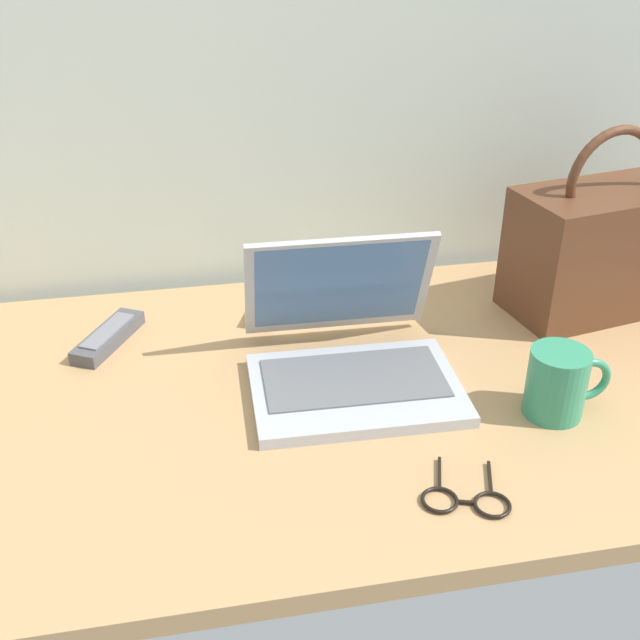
{
  "coord_description": "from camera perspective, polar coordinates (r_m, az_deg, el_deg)",
  "views": [
    {
      "loc": [
        -0.13,
        -0.95,
        0.7
      ],
      "look_at": [
        0.05,
        0.0,
        0.15
      ],
      "focal_mm": 43.36,
      "sensor_mm": 36.0,
      "label": 1
    }
  ],
  "objects": [
    {
      "name": "desk",
      "position": [
        1.18,
        -2.41,
        -5.96
      ],
      "size": [
        1.6,
        0.76,
        0.03
      ],
      "color": "tan",
      "rests_on": "ground"
    },
    {
      "name": "remote_control_near",
      "position": [
        1.39,
        -3.67,
        1.33
      ],
      "size": [
        0.1,
        0.17,
        0.02
      ],
      "color": "#B7B7B7",
      "rests_on": "desk"
    },
    {
      "name": "coffee_mug",
      "position": [
        1.15,
        17.2,
        -4.45
      ],
      "size": [
        0.13,
        0.08,
        0.1
      ],
      "color": "#338C66",
      "rests_on": "desk"
    },
    {
      "name": "remote_control_far",
      "position": [
        1.33,
        -15.35,
        -1.2
      ],
      "size": [
        0.12,
        0.16,
        0.02
      ],
      "color": "#4C4C51",
      "rests_on": "desk"
    },
    {
      "name": "handbag",
      "position": [
        1.43,
        19.9,
        5.06
      ],
      "size": [
        0.32,
        0.21,
        0.33
      ],
      "color": "#59331E",
      "rests_on": "desk"
    },
    {
      "name": "laptop",
      "position": [
        1.18,
        2.21,
        -2.33
      ],
      "size": [
        0.32,
        0.31,
        0.21
      ],
      "color": "#B2B5BA",
      "rests_on": "desk"
    },
    {
      "name": "eyeglasses",
      "position": [
        0.99,
        10.71,
        -12.93
      ],
      "size": [
        0.12,
        0.13,
        0.01
      ],
      "color": "black",
      "rests_on": "desk"
    }
  ]
}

